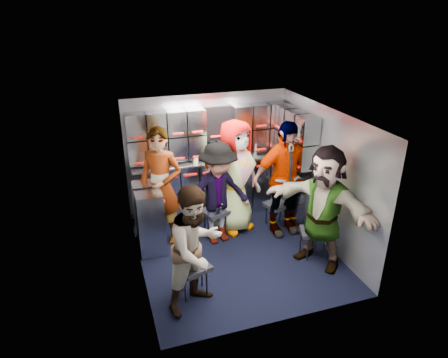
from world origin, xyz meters
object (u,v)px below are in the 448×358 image
object	(u,v)px
attendant_standing	(161,187)
attendant_arc_c	(235,177)
attendant_arc_d	(284,179)
attendant_arc_e	(323,207)
attendant_arc_a	(196,249)
attendant_arc_b	(218,194)
jump_seat_near_right	(313,233)
jump_seat_mid_right	(277,206)
jump_seat_mid_left	(215,213)
jump_seat_center	(231,203)
jump_seat_near_left	(193,269)

from	to	relation	value
attendant_standing	attendant_arc_c	xyz separation A→B (m)	(1.18, -0.02, 0.01)
attendant_standing	attendant_arc_d	bearing A→B (deg)	19.89
attendant_arc_e	attendant_arc_a	bearing A→B (deg)	-111.34
attendant_arc_a	attendant_arc_b	xyz separation A→B (m)	(0.68, 1.30, 0.01)
attendant_standing	attendant_arc_c	bearing A→B (deg)	29.39
attendant_standing	attendant_arc_e	size ratio (longest dim) A/B	1.03
jump_seat_near_right	jump_seat_mid_right	bearing A→B (deg)	98.61
jump_seat_mid_left	jump_seat_mid_right	distance (m)	1.06
attendant_standing	attendant_arc_a	size ratio (longest dim) A/B	1.14
attendant_standing	attendant_arc_d	xyz separation A→B (m)	(1.87, -0.35, 0.02)
jump_seat_mid_right	jump_seat_mid_left	bearing A→B (deg)	177.44
attendant_arc_a	attendant_arc_e	world-z (taller)	attendant_arc_e
jump_seat_center	attendant_arc_a	size ratio (longest dim) A/B	0.26
jump_seat_near_right	attendant_arc_e	xyz separation A→B (m)	(-0.00, -0.18, 0.52)
attendant_arc_b	attendant_arc_d	xyz separation A→B (m)	(1.06, -0.05, 0.12)
jump_seat_mid_left	attendant_arc_b	world-z (taller)	attendant_arc_b
jump_seat_near_left	jump_seat_mid_left	distance (m)	1.47
attendant_arc_a	attendant_arc_c	distance (m)	1.90
attendant_arc_a	attendant_arc_d	bearing A→B (deg)	7.86
attendant_standing	attendant_arc_d	size ratio (longest dim) A/B	0.98
jump_seat_center	attendant_arc_c	distance (m)	0.59
jump_seat_mid_left	attendant_arc_a	bearing A→B (deg)	-114.61
jump_seat_near_left	jump_seat_mid_left	bearing A→B (deg)	62.46
attendant_arc_c	attendant_arc_b	bearing A→B (deg)	-165.37
jump_seat_mid_right	attendant_arc_e	world-z (taller)	attendant_arc_e
jump_seat_near_right	attendant_arc_a	xyz separation A→B (m)	(-1.88, -0.49, 0.43)
jump_seat_mid_right	attendant_standing	world-z (taller)	attendant_standing
attendant_arc_d	attendant_standing	bearing A→B (deg)	164.70
jump_seat_center	attendant_arc_b	xyz separation A→B (m)	(-0.37, -0.46, 0.44)
jump_seat_mid_left	attendant_arc_e	size ratio (longest dim) A/B	0.26
jump_seat_mid_left	attendant_arc_b	xyz separation A→B (m)	(-0.00, -0.18, 0.42)
jump_seat_near_left	attendant_arc_b	distance (m)	1.38
attendant_arc_a	attendant_arc_d	world-z (taller)	attendant_arc_d
attendant_standing	attendant_arc_b	world-z (taller)	attendant_standing
jump_seat_near_left	jump_seat_mid_right	distance (m)	2.14
jump_seat_near_right	attendant_arc_c	distance (m)	1.48
attendant_arc_a	attendant_arc_e	bearing A→B (deg)	-18.65
jump_seat_near_left	attendant_arc_a	bearing A→B (deg)	-90.00
attendant_arc_d	attendant_arc_e	world-z (taller)	attendant_arc_d
jump_seat_mid_right	attendant_standing	bearing A→B (deg)	174.90
attendant_standing	attendant_arc_b	distance (m)	0.87
jump_seat_mid_left	attendant_arc_b	bearing A→B (deg)	-90.00
attendant_arc_d	attendant_arc_e	distance (m)	0.96
attendant_arc_d	jump_seat_mid_left	bearing A→B (deg)	163.08
attendant_arc_c	attendant_arc_e	xyz separation A→B (m)	(0.83, -1.27, -0.04)
jump_seat_mid_right	jump_seat_near_right	bearing A→B (deg)	-81.39
jump_seat_near_left	jump_seat_near_right	distance (m)	1.90
jump_seat_near_left	attendant_arc_d	xyz separation A→B (m)	(1.73, 1.08, 0.54)
jump_seat_near_right	attendant_arc_c	bearing A→B (deg)	127.34
attendant_standing	attendant_arc_c	distance (m)	1.18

